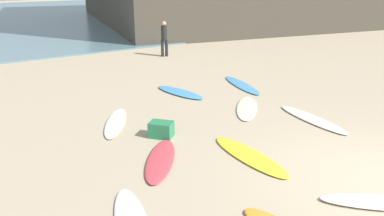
# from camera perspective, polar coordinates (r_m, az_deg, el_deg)

# --- Properties ---
(ocean_water) EXTENTS (120.00, 40.00, 0.08)m
(ocean_water) POSITION_cam_1_polar(r_m,az_deg,el_deg) (38.61, -23.91, 12.52)
(ocean_water) COLOR slate
(ocean_water) RESTS_ON ground_plane
(surfboard_0) EXTENTS (0.98, 2.11, 0.08)m
(surfboard_0) POSITION_cam_1_polar(r_m,az_deg,el_deg) (12.33, -1.86, 2.40)
(surfboard_0) COLOR #499CE4
(surfboard_0) RESTS_ON ground_plane
(surfboard_1) EXTENTS (1.49, 2.10, 0.07)m
(surfboard_1) POSITION_cam_1_polar(r_m,az_deg,el_deg) (10.02, -11.45, -2.16)
(surfboard_1) COLOR #EDE8CD
(surfboard_1) RESTS_ON ground_plane
(surfboard_2) EXTENTS (0.64, 2.27, 0.07)m
(surfboard_2) POSITION_cam_1_polar(r_m,az_deg,el_deg) (8.17, 8.67, -7.14)
(surfboard_2) COLOR yellow
(surfboard_2) RESTS_ON ground_plane
(surfboard_4) EXTENTS (1.63, 1.94, 0.08)m
(surfboard_4) POSITION_cam_1_polar(r_m,az_deg,el_deg) (7.93, -4.77, -7.80)
(surfboard_4) COLOR #D4434C
(surfboard_4) RESTS_ON ground_plane
(surfboard_5) EXTENTS (1.89, 1.99, 0.06)m
(surfboard_5) POSITION_cam_1_polar(r_m,az_deg,el_deg) (11.02, 8.30, 0.03)
(surfboard_5) COLOR #EFE8CB
(surfboard_5) RESTS_ON ground_plane
(surfboard_6) EXTENTS (1.92, 1.72, 0.09)m
(surfboard_6) POSITION_cam_1_polar(r_m,az_deg,el_deg) (7.31, 26.99, -12.60)
(surfboard_6) COLOR white
(surfboard_6) RESTS_ON ground_plane
(surfboard_8) EXTENTS (1.09, 2.50, 0.07)m
(surfboard_8) POSITION_cam_1_polar(r_m,az_deg,el_deg) (13.28, 7.52, 3.47)
(surfboard_8) COLOR #4D9EDC
(surfboard_8) RESTS_ON ground_plane
(surfboard_9) EXTENTS (0.74, 2.43, 0.07)m
(surfboard_9) POSITION_cam_1_polar(r_m,az_deg,el_deg) (10.55, 17.70, -1.60)
(surfboard_9) COLOR silver
(surfboard_9) RESTS_ON ground_plane
(beachgoer_near) EXTENTS (0.34, 0.34, 1.63)m
(beachgoer_near) POSITION_cam_1_polar(r_m,az_deg,el_deg) (17.97, -4.21, 10.63)
(beachgoer_near) COLOR black
(beachgoer_near) RESTS_ON ground_plane
(beach_cooler) EXTENTS (0.65, 0.66, 0.37)m
(beach_cooler) POSITION_cam_1_polar(r_m,az_deg,el_deg) (9.02, -4.67, -3.26)
(beach_cooler) COLOR #287F51
(beach_cooler) RESTS_ON ground_plane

